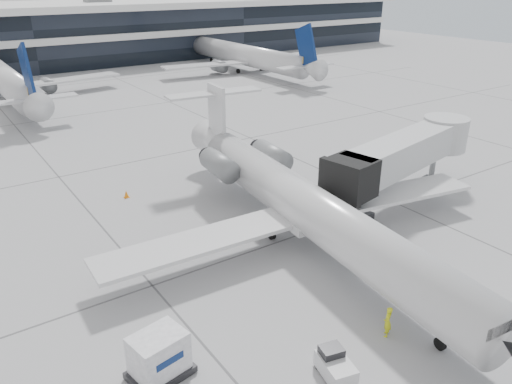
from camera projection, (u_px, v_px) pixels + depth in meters
ground at (292, 237)px, 33.35m from camera, size 220.00×220.00×0.00m
terminal at (22, 39)px, 93.38m from camera, size 170.00×22.00×10.00m
bg_jet_center at (8, 98)px, 70.82m from camera, size 32.00×40.00×9.60m
bg_jet_right at (244, 70)px, 91.51m from camera, size 32.00×40.00×9.60m
regional_jet at (305, 205)px, 31.79m from camera, size 27.15×33.89×7.82m
jet_bridge at (409, 151)px, 37.85m from camera, size 16.52×6.06×5.32m
ramp_worker at (388, 322)px, 23.99m from camera, size 0.69×0.68×1.61m
baggage_tug at (335, 366)px, 21.65m from camera, size 1.57×2.16×1.24m
cargo_uld at (159, 356)px, 21.43m from camera, size 2.90×2.35×2.13m
traffic_cone at (126, 194)px, 39.23m from camera, size 0.50×0.50×0.60m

